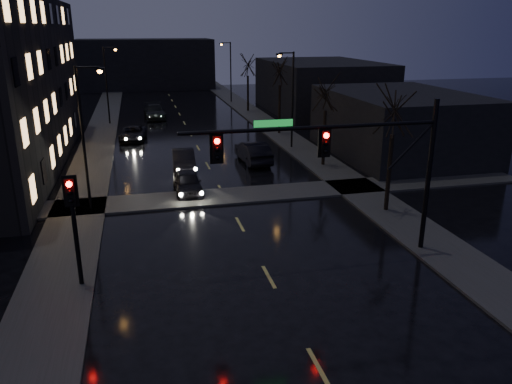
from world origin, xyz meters
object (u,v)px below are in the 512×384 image
oncoming_car_b (184,160)px  oncoming_car_d (155,111)px  lead_car (253,152)px  oncoming_car_a (187,182)px  oncoming_car_c (133,134)px

oncoming_car_b → oncoming_car_d: (-1.11, 22.44, 0.06)m
oncoming_car_d → lead_car: 22.46m
oncoming_car_a → oncoming_car_c: size_ratio=0.87×
oncoming_car_d → oncoming_car_c: bearing=-105.3°
oncoming_car_a → oncoming_car_d: size_ratio=0.74×
oncoming_car_c → lead_car: 13.47m
oncoming_car_b → oncoming_car_c: size_ratio=0.96×
oncoming_car_a → oncoming_car_c: bearing=100.7°
oncoming_car_c → oncoming_car_d: 11.67m
oncoming_car_b → lead_car: bearing=12.5°
lead_car → oncoming_car_a: bearing=45.1°
oncoming_car_b → oncoming_car_d: bearing=95.4°
oncoming_car_b → oncoming_car_d: 22.47m
oncoming_car_a → oncoming_car_c: (-3.27, 16.34, -0.04)m
oncoming_car_a → oncoming_car_b: bearing=86.4°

